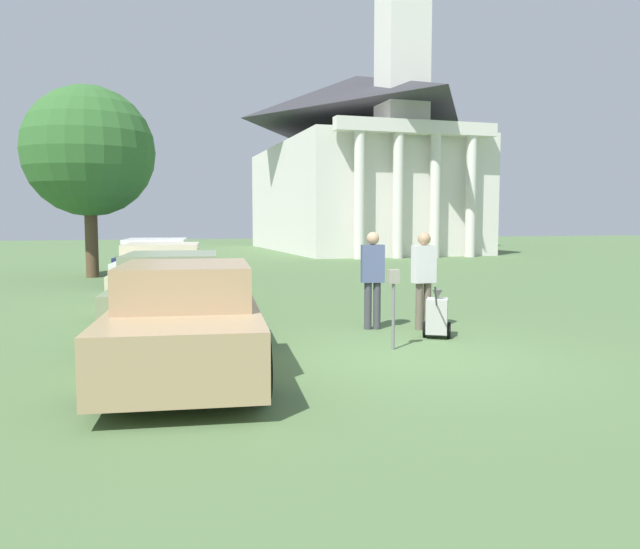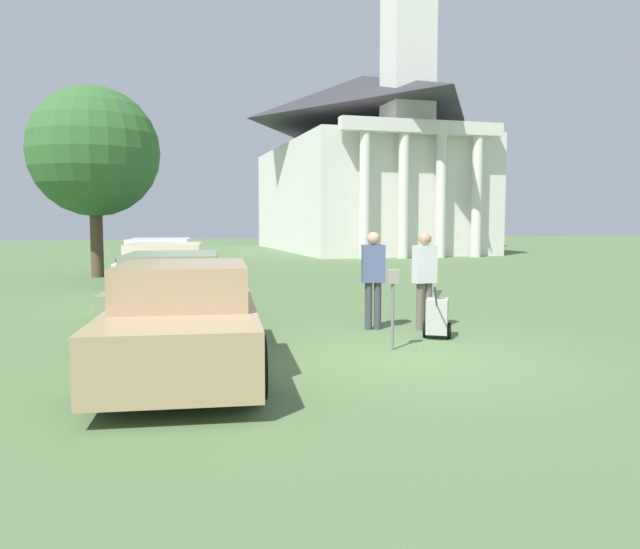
{
  "view_description": "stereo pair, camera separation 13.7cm",
  "coord_description": "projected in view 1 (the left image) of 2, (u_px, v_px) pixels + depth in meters",
  "views": [
    {
      "loc": [
        -3.86,
        -8.34,
        2.04
      ],
      "look_at": [
        -0.74,
        1.95,
        1.1
      ],
      "focal_mm": 35.0,
      "sensor_mm": 36.0,
      "label": 1
    },
    {
      "loc": [
        -3.73,
        -8.38,
        2.04
      ],
      "look_at": [
        -0.74,
        1.95,
        1.1
      ],
      "focal_mm": 35.0,
      "sensor_mm": 36.0,
      "label": 2
    }
  ],
  "objects": [
    {
      "name": "person_worker",
      "position": [
        373.0,
        274.0,
        11.6
      ],
      "size": [
        0.46,
        0.3,
        1.82
      ],
      "rotation": [
        0.0,
        0.0,
        2.93
      ],
      "color": "#3F3F47",
      "rests_on": "ground_plane"
    },
    {
      "name": "parked_car_navy",
      "position": [
        154.0,
        262.0,
        20.52
      ],
      "size": [
        2.53,
        5.1,
        1.41
      ],
      "rotation": [
        0.0,
        0.0,
        -0.13
      ],
      "color": "#19234C",
      "rests_on": "ground_plane"
    },
    {
      "name": "ground_plane",
      "position": [
        406.0,
        358.0,
        9.25
      ],
      "size": [
        120.0,
        120.0,
        0.0
      ],
      "primitive_type": "plane",
      "color": "#517042"
    },
    {
      "name": "shade_tree",
      "position": [
        89.0,
        152.0,
        21.87
      ],
      "size": [
        4.55,
        4.55,
        6.72
      ],
      "color": "brown",
      "rests_on": "ground_plane"
    },
    {
      "name": "parked_car_cream",
      "position": [
        164.0,
        278.0,
        14.29
      ],
      "size": [
        2.42,
        5.01,
        1.51
      ],
      "rotation": [
        0.0,
        0.0,
        -0.13
      ],
      "color": "beige",
      "rests_on": "ground_plane"
    },
    {
      "name": "parked_car_white",
      "position": [
        157.0,
        267.0,
        17.66
      ],
      "size": [
        2.5,
        5.47,
        1.52
      ],
      "rotation": [
        0.0,
        0.0,
        -0.13
      ],
      "color": "silver",
      "rests_on": "ground_plane"
    },
    {
      "name": "church",
      "position": [
        358.0,
        158.0,
        41.7
      ],
      "size": [
        11.12,
        18.85,
        25.91
      ],
      "color": "silver",
      "rests_on": "ground_plane"
    },
    {
      "name": "equipment_cart",
      "position": [
        437.0,
        316.0,
        10.8
      ],
      "size": [
        0.67,
        0.95,
        1.0
      ],
      "rotation": [
        0.0,
        0.0,
        -0.53
      ],
      "color": "#B2B2AD",
      "rests_on": "ground_plane"
    },
    {
      "name": "parked_car_tan",
      "position": [
        187.0,
        321.0,
        8.39
      ],
      "size": [
        2.46,
        5.14,
        1.47
      ],
      "rotation": [
        0.0,
        0.0,
        -0.13
      ],
      "color": "tan",
      "rests_on": "ground_plane"
    },
    {
      "name": "person_supervisor",
      "position": [
        424.0,
        274.0,
        11.57
      ],
      "size": [
        0.44,
        0.25,
        1.81
      ],
      "rotation": [
        0.0,
        0.0,
        3.23
      ],
      "color": "#665B4C",
      "rests_on": "ground_plane"
    },
    {
      "name": "parked_car_sage",
      "position": [
        173.0,
        296.0,
        11.15
      ],
      "size": [
        2.4,
        5.25,
        1.46
      ],
      "rotation": [
        0.0,
        0.0,
        -0.13
      ],
      "color": "gray",
      "rests_on": "ground_plane"
    },
    {
      "name": "parking_meter",
      "position": [
        393.0,
        294.0,
        9.77
      ],
      "size": [
        0.18,
        0.09,
        1.27
      ],
      "color": "slate",
      "rests_on": "ground_plane"
    }
  ]
}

